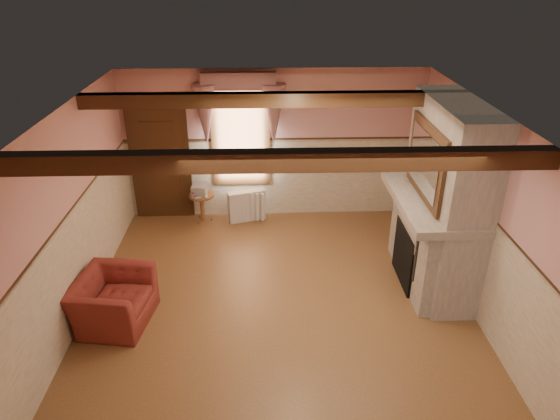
{
  "coord_description": "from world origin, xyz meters",
  "views": [
    {
      "loc": [
        -0.17,
        -5.79,
        4.46
      ],
      "look_at": [
        0.05,
        0.8,
        1.15
      ],
      "focal_mm": 32.0,
      "sensor_mm": 36.0,
      "label": 1
    }
  ],
  "objects_px": {
    "side_table": "(202,208)",
    "oil_lamp": "(430,182)",
    "armchair": "(113,300)",
    "radiator": "(247,206)",
    "bowl": "(433,194)",
    "mantel_clock": "(418,170)"
  },
  "relations": [
    {
      "from": "side_table",
      "to": "bowl",
      "type": "relative_size",
      "value": 1.68
    },
    {
      "from": "armchair",
      "to": "side_table",
      "type": "xyz_separation_m",
      "value": [
        0.89,
        2.94,
        -0.07
      ]
    },
    {
      "from": "radiator",
      "to": "bowl",
      "type": "bearing_deg",
      "value": -53.79
    },
    {
      "from": "mantel_clock",
      "to": "oil_lamp",
      "type": "height_order",
      "value": "oil_lamp"
    },
    {
      "from": "side_table",
      "to": "oil_lamp",
      "type": "relative_size",
      "value": 1.96
    },
    {
      "from": "side_table",
      "to": "oil_lamp",
      "type": "height_order",
      "value": "oil_lamp"
    },
    {
      "from": "armchair",
      "to": "oil_lamp",
      "type": "distance_m",
      "value": 4.77
    },
    {
      "from": "bowl",
      "to": "mantel_clock",
      "type": "bearing_deg",
      "value": 90.0
    },
    {
      "from": "oil_lamp",
      "to": "mantel_clock",
      "type": "bearing_deg",
      "value": 90.0
    },
    {
      "from": "armchair",
      "to": "radiator",
      "type": "distance_m",
      "value": 3.41
    },
    {
      "from": "armchair",
      "to": "mantel_clock",
      "type": "bearing_deg",
      "value": -61.2
    },
    {
      "from": "side_table",
      "to": "bowl",
      "type": "bearing_deg",
      "value": -29.81
    },
    {
      "from": "radiator",
      "to": "mantel_clock",
      "type": "distance_m",
      "value": 3.29
    },
    {
      "from": "oil_lamp",
      "to": "radiator",
      "type": "bearing_deg",
      "value": 145.71
    },
    {
      "from": "bowl",
      "to": "side_table",
      "type": "bearing_deg",
      "value": 150.19
    },
    {
      "from": "side_table",
      "to": "bowl",
      "type": "xyz_separation_m",
      "value": [
        3.6,
        -2.07,
        1.19
      ]
    },
    {
      "from": "armchair",
      "to": "radiator",
      "type": "height_order",
      "value": "armchair"
    },
    {
      "from": "radiator",
      "to": "bowl",
      "type": "height_order",
      "value": "bowl"
    },
    {
      "from": "side_table",
      "to": "radiator",
      "type": "distance_m",
      "value": 0.84
    },
    {
      "from": "bowl",
      "to": "oil_lamp",
      "type": "xyz_separation_m",
      "value": [
        0.0,
        0.18,
        0.1
      ]
    },
    {
      "from": "side_table",
      "to": "radiator",
      "type": "height_order",
      "value": "radiator"
    },
    {
      "from": "armchair",
      "to": "mantel_clock",
      "type": "distance_m",
      "value": 4.93
    }
  ]
}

